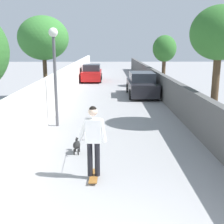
% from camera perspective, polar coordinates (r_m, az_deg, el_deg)
% --- Properties ---
extents(ground_plane, '(80.00, 80.00, 0.00)m').
position_cam_1_polar(ground_plane, '(17.92, 0.33, 2.78)').
color(ground_plane, gray).
extents(wall_left, '(48.00, 0.30, 1.86)m').
position_cam_1_polar(wall_left, '(16.01, -10.32, 4.68)').
color(wall_left, silver).
rests_on(wall_left, ground).
extents(fence_right, '(48.00, 0.30, 1.51)m').
position_cam_1_polar(fence_right, '(16.17, 11.15, 4.09)').
color(fence_right, '#4C4C4C').
rests_on(fence_right, ground).
extents(tree_right_mid, '(1.83, 1.83, 4.00)m').
position_cam_1_polar(tree_right_mid, '(23.04, 10.42, 12.22)').
color(tree_right_mid, '#473523').
rests_on(tree_right_mid, ground).
extents(tree_right_far, '(2.22, 2.22, 4.72)m').
position_cam_1_polar(tree_right_far, '(11.90, 20.64, 14.30)').
color(tree_right_far, '#473523').
rests_on(tree_right_far, ground).
extents(tree_left_distant, '(2.84, 2.84, 4.85)m').
position_cam_1_polar(tree_left_distant, '(17.02, -13.52, 14.08)').
color(tree_left_distant, '#473523').
rests_on(tree_left_distant, ground).
extents(lamp_post, '(0.36, 0.36, 3.90)m').
position_cam_1_polar(lamp_post, '(11.57, -11.41, 10.27)').
color(lamp_post, '#4C4C51').
rests_on(lamp_post, ground).
extents(skateboard, '(0.81, 0.22, 0.08)m').
position_cam_1_polar(skateboard, '(7.30, -3.63, -12.61)').
color(skateboard, brown).
rests_on(skateboard, ground).
extents(person_skateboarder, '(0.23, 0.71, 1.76)m').
position_cam_1_polar(person_skateboarder, '(6.91, -3.76, -4.72)').
color(person_skateboarder, black).
rests_on(person_skateboarder, skateboard).
extents(dog, '(2.06, 0.73, 1.06)m').
position_cam_1_polar(dog, '(8.88, -7.02, -6.44)').
color(dog, black).
rests_on(dog, ground).
extents(car_near, '(4.28, 1.80, 1.54)m').
position_cam_1_polar(car_near, '(18.77, 5.93, 5.39)').
color(car_near, black).
rests_on(car_near, ground).
extents(car_far, '(3.99, 1.80, 1.54)m').
position_cam_1_polar(car_far, '(26.47, -4.05, 7.69)').
color(car_far, '#B71414').
rests_on(car_far, ground).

